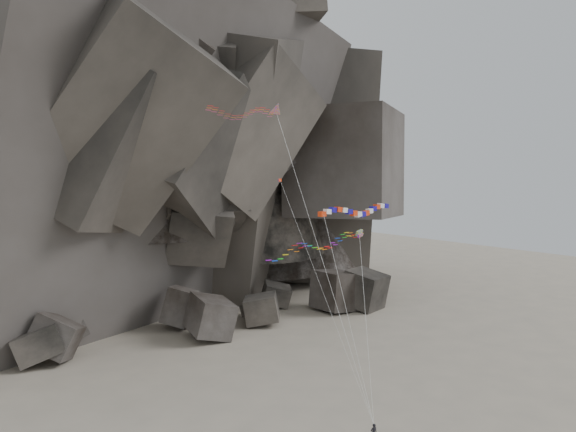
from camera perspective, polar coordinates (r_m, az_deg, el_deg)
ground at (r=64.73m, az=3.85°, el=-18.80°), size 260.00×260.00×0.00m
headland at (r=122.16m, az=-18.76°, el=12.07°), size 110.00×70.00×84.00m
boulder_field at (r=95.00m, az=-3.88°, el=-9.42°), size 63.69×19.74×8.39m
kite_flyer at (r=57.53m, az=8.71°, el=-20.84°), size 0.85×0.70×2.08m
delta_kite at (r=58.59m, az=-4.90°, el=10.47°), size 10.20×13.83×31.34m
banner_kite at (r=63.74m, az=6.99°, el=0.50°), size 13.17×11.04×20.17m
parafoil_kite at (r=59.00m, az=2.49°, el=-3.03°), size 13.53×9.46×17.49m
pennant_kite at (r=58.44m, az=1.73°, el=-2.99°), size 1.73×12.97×23.17m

